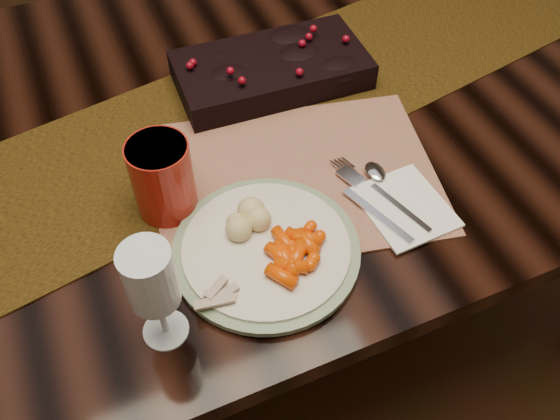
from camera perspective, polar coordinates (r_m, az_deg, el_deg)
name	(u,v)px	position (r m, az deg, el deg)	size (l,w,h in m)	color
floor	(239,321)	(1.66, -4.00, -10.65)	(5.00, 5.00, 0.00)	black
dining_table	(230,240)	(1.34, -4.87, -2.94)	(1.80, 1.00, 0.75)	black
table_runner	(245,112)	(1.07, -3.36, 9.39)	(1.62, 0.33, 0.00)	#46260B
centerpiece	(271,66)	(1.11, -0.84, 13.67)	(0.34, 0.18, 0.07)	black
placemat_main	(296,177)	(0.95, 1.57, 3.17)	(0.44, 0.33, 0.00)	#93674B
dinner_plate	(266,249)	(0.85, -1.35, -3.80)	(0.27, 0.27, 0.02)	beige
baby_carrots	(293,253)	(0.83, 1.22, -4.11)	(0.10, 0.08, 0.02)	#E54200
mashed_potatoes	(249,217)	(0.85, -3.03, -0.66)	(0.07, 0.07, 0.04)	#C3B78F
turkey_shreds	(222,289)	(0.80, -5.60, -7.57)	(0.08, 0.07, 0.02)	#BBA597
napkin	(405,207)	(0.92, 11.93, 0.29)	(0.12, 0.14, 0.00)	white
fork	(370,205)	(0.91, 8.70, 0.51)	(0.03, 0.17, 0.00)	silver
spoon	(392,196)	(0.93, 10.76, 1.34)	(0.03, 0.15, 0.00)	silver
red_cup	(163,178)	(0.88, -11.24, 3.04)	(0.09, 0.09, 0.12)	maroon
wine_glass	(156,296)	(0.73, -11.88, -8.13)	(0.06, 0.06, 0.17)	#ACB5C0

